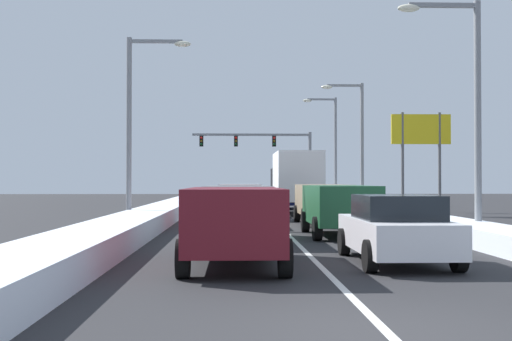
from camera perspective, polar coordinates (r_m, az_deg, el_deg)
name	(u,v)px	position (r m, az deg, el deg)	size (l,w,h in m)	color
ground_plane	(277,224)	(28.22, 1.85, -4.62)	(130.93, 130.93, 0.00)	#28282B
lane_stripe_between_right_lane_and_center_lane	(271,217)	(33.24, 1.28, -4.06)	(0.14, 55.39, 0.01)	silver
snow_bank_right_shoulder	(375,212)	(33.94, 10.27, -3.52)	(1.67, 55.39, 0.55)	silver
snow_bank_left_shoulder	(165,211)	(33.36, -7.86, -3.49)	(1.82, 55.39, 0.64)	silver
sedan_white_right_lane_nearest	(396,229)	(14.95, 12.01, -4.95)	(2.00, 4.50, 1.51)	silver
suv_green_right_lane_second	(339,205)	(21.96, 7.25, -3.01)	(2.16, 4.90, 1.67)	#1E5633
suv_tan_right_lane_third	(323,200)	(27.92, 5.85, -2.57)	(2.16, 4.90, 1.67)	#937F60
box_truck_right_lane_fourth	(296,180)	(36.16, 3.46, -0.80)	(2.53, 7.20, 3.36)	black
sedan_navy_right_lane_fifth	(290,197)	(43.47, 2.99, -2.32)	(2.00, 4.50, 1.51)	navy
suv_maroon_center_lane_nearest	(234,219)	(14.03, -1.90, -4.20)	(2.16, 4.90, 1.67)	maroon
suv_gray_center_lane_second	(238,207)	(20.00, -1.61, -3.22)	(2.16, 4.90, 1.67)	slate
sedan_red_center_lane_third	(232,208)	(25.85, -2.13, -3.26)	(2.00, 4.50, 1.51)	maroon
suv_silver_center_lane_fourth	(239,198)	(31.92, -1.44, -2.37)	(2.16, 4.90, 1.67)	#B7BABF
sedan_charcoal_center_lane_fifth	(233,199)	(38.45, -2.00, -2.50)	(2.00, 4.50, 1.51)	#38383D
traffic_light_gantry	(268,148)	(58.46, 1.07, 1.92)	(10.60, 0.47, 6.20)	slate
street_lamp_right_near	(466,95)	(21.99, 17.71, 6.29)	(2.66, 0.36, 7.55)	gray
street_lamp_right_mid	(356,134)	(41.50, 8.67, 3.16)	(2.66, 0.36, 7.94)	gray
street_lamp_right_far	(331,141)	(51.42, 6.51, 2.59)	(2.66, 0.36, 8.33)	gray
street_lamp_left_mid	(138,112)	(27.65, -10.18, 5.01)	(2.66, 0.36, 7.76)	gray
roadside_sign_right	(421,140)	(36.27, 14.11, 2.58)	(3.20, 0.16, 5.50)	#59595B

